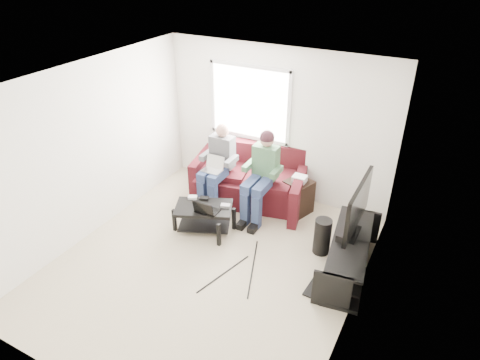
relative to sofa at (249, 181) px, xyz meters
name	(u,v)px	position (x,y,z in m)	size (l,w,h in m)	color
floor	(209,263)	(0.29, -1.82, -0.34)	(4.50, 4.50, 0.00)	beige
ceiling	(200,84)	(0.29, -1.82, 2.26)	(4.50, 4.50, 0.00)	white
wall_back	(276,124)	(0.29, 0.43, 0.96)	(4.50, 4.50, 0.00)	white
wall_front	(67,299)	(0.29, -4.07, 0.96)	(4.50, 4.50, 0.00)	white
wall_left	(89,152)	(-1.71, -1.82, 0.96)	(4.50, 4.50, 0.00)	white
wall_right	(362,228)	(2.29, -1.82, 0.96)	(4.50, 4.50, 0.00)	white
window	(249,103)	(-0.21, 0.41, 1.26)	(1.48, 0.04, 1.28)	white
sofa	(249,181)	(0.00, 0.00, 0.00)	(2.19, 1.28, 0.94)	#451115
person_left	(218,163)	(-0.40, -0.37, 0.43)	(0.40, 0.70, 1.39)	navy
person_right	(262,170)	(0.40, -0.35, 0.49)	(0.40, 0.71, 1.44)	navy
laptop_silver	(213,167)	(-0.40, -0.53, 0.42)	(0.32, 0.22, 0.24)	silver
coffee_table	(204,213)	(-0.19, -1.17, -0.02)	(1.00, 0.83, 0.43)	black
laptop_black	(207,204)	(-0.07, -1.25, 0.21)	(0.34, 0.24, 0.24)	black
controller_a	(193,197)	(-0.47, -1.05, 0.11)	(0.14, 0.09, 0.04)	silver
controller_b	(204,198)	(-0.29, -0.99, 0.11)	(0.14, 0.09, 0.04)	black
controller_c	(225,206)	(0.11, -1.02, 0.11)	(0.14, 0.09, 0.04)	gray
tv_stand	(349,257)	(2.06, -1.05, -0.10)	(0.69, 1.66, 0.53)	black
tv	(358,207)	(2.05, -0.95, 0.65)	(0.12, 1.10, 0.81)	black
soundbar	(345,230)	(1.94, -0.95, 0.24)	(0.12, 0.50, 0.10)	black
drink_cup	(360,211)	(2.01, -0.42, 0.25)	(0.08, 0.08, 0.12)	#9B6443
console_white	(341,270)	(2.06, -1.45, -0.03)	(0.30, 0.22, 0.06)	silver
console_grey	(355,240)	(2.06, -0.75, -0.02)	(0.34, 0.26, 0.08)	gray
console_black	(348,254)	(2.06, -1.10, -0.03)	(0.38, 0.30, 0.07)	black
subwoofer	(322,236)	(1.61, -0.83, -0.06)	(0.24, 0.24, 0.56)	black
keyboard_floor	(314,286)	(1.77, -1.58, -0.33)	(0.15, 0.44, 0.02)	black
end_table	(298,196)	(0.91, 0.00, -0.04)	(0.39, 0.39, 0.68)	black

